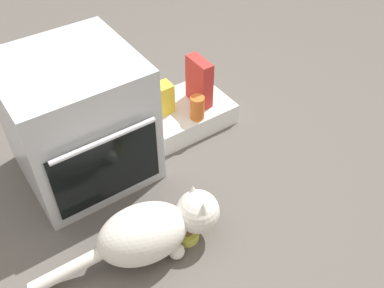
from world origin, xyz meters
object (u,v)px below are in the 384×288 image
pantry_cabinet (185,113)px  soda_can (200,75)px  snack_bag (162,99)px  food_bowl (187,234)px  cat (154,229)px  cereal_box (199,81)px  sauce_jar (197,108)px  oven (78,120)px

pantry_cabinet → soda_can: bearing=32.2°
snack_bag → soda_can: (0.34, 0.10, -0.03)m
food_bowl → cat: 0.19m
cat → soda_can: (0.80, 0.79, 0.04)m
snack_bag → soda_can: size_ratio=1.50×
snack_bag → cereal_box: bearing=-9.8°
snack_bag → cereal_box: cereal_box is taller
snack_bag → sauce_jar: bearing=-50.3°
cat → oven: bearing=104.1°
pantry_cabinet → food_bowl: (-0.46, -0.70, -0.04)m
soda_can → food_bowl: bearing=-128.6°
food_bowl → snack_bag: snack_bag is taller
pantry_cabinet → oven: bearing=-178.1°
food_bowl → oven: bearing=105.3°
food_bowl → pantry_cabinet: bearing=56.6°
oven → sauce_jar: (0.63, -0.12, -0.13)m
cat → cereal_box: cereal_box is taller
oven → cereal_box: bearing=0.1°
snack_bag → sauce_jar: snack_bag is taller
oven → soda_can: 0.86m
pantry_cabinet → sauce_jar: bearing=-93.7°
pantry_cabinet → snack_bag: bearing=172.2°
sauce_jar → pantry_cabinet: bearing=86.3°
cat → sauce_jar: size_ratio=6.08×
soda_can → sauce_jar: sauce_jar is taller
oven → sauce_jar: 0.66m
food_bowl → soda_can: bearing=51.4°
oven → snack_bag: oven is taller
oven → cereal_box: 0.73m
cat → soda_can: 1.13m
oven → cat: size_ratio=0.78×
food_bowl → cereal_box: cereal_box is taller
snack_bag → soda_can: bearing=17.2°
cat → sauce_jar: bearing=52.3°
sauce_jar → cereal_box: bearing=51.0°
cereal_box → snack_bag: bearing=170.2°
cat → sauce_jar: (0.60, 0.53, 0.05)m
oven → food_bowl: 0.76m
cat → snack_bag: snack_bag is taller
soda_can → sauce_jar: size_ratio=0.86×
snack_bag → sauce_jar: (0.13, -0.16, -0.02)m
oven → pantry_cabinet: oven is taller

